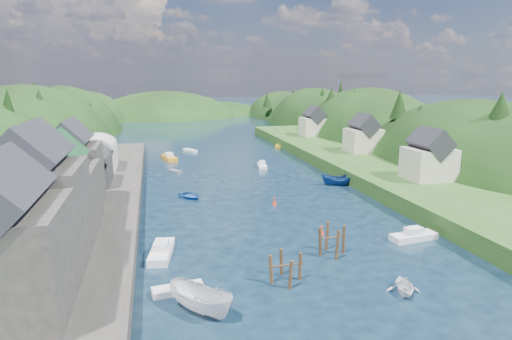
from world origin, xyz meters
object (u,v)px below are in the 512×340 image
object	(u,v)px
piling_cluster_far	(332,243)
channel_buoy_near	(322,230)
channel_buoy_far	(274,202)
piling_cluster_near	(286,271)

from	to	relation	value
piling_cluster_far	channel_buoy_near	bearing A→B (deg)	78.21
piling_cluster_far	channel_buoy_far	bearing A→B (deg)	92.82
piling_cluster_near	channel_buoy_far	xyz separation A→B (m)	(5.72, 23.61, -0.61)
channel_buoy_near	channel_buoy_far	xyz separation A→B (m)	(-2.14, 13.01, 0.00)
piling_cluster_far	piling_cluster_near	bearing A→B (deg)	-144.38
piling_cluster_near	channel_buoy_near	distance (m)	13.21
channel_buoy_near	piling_cluster_near	bearing A→B (deg)	-126.58
channel_buoy_far	channel_buoy_near	bearing A→B (deg)	-80.64
piling_cluster_far	channel_buoy_far	world-z (taller)	piling_cluster_far
piling_cluster_near	piling_cluster_far	size ratio (longest dim) A/B	0.89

